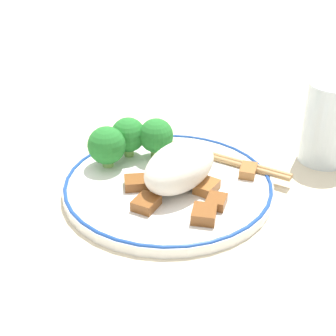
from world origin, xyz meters
TOP-DOWN VIEW (x-y plane):
  - ground_plane at (0.00, 0.00)m, footprint 3.00×3.00m
  - plate at (0.00, 0.00)m, footprint 0.27×0.27m
  - rice_mound at (0.00, 0.02)m, footprint 0.12×0.07m
  - broccoli_back_left at (-0.04, -0.05)m, footprint 0.05×0.05m
  - broccoli_back_center at (-0.02, -0.09)m, footprint 0.05×0.05m
  - broccoli_back_right at (0.02, -0.09)m, footprint 0.05×0.05m
  - meat_near_front at (-0.08, 0.07)m, footprint 0.04×0.03m
  - meat_near_left at (-0.01, 0.05)m, footprint 0.03×0.02m
  - meat_near_right at (0.06, 0.01)m, footprint 0.03×0.03m
  - meat_near_back at (0.01, 0.08)m, footprint 0.03×0.03m
  - meat_on_rice_edge at (0.03, -0.02)m, footprint 0.04×0.04m
  - meat_mid_left at (0.04, 0.08)m, footprint 0.04×0.04m
  - chopsticks at (-0.09, 0.03)m, footprint 0.03×0.20m
  - drinking_glass at (-0.20, 0.13)m, footprint 0.07×0.07m

SIDE VIEW (x-z plane):
  - ground_plane at x=0.00m, z-range 0.00..0.00m
  - plate at x=0.00m, z-range 0.00..0.02m
  - chopsticks at x=-0.09m, z-range 0.01..0.02m
  - meat_near_back at x=0.01m, z-range 0.01..0.02m
  - meat_near_front at x=-0.08m, z-range 0.01..0.02m
  - meat_near_left at x=-0.01m, z-range 0.01..0.03m
  - meat_on_rice_edge at x=0.03m, z-range 0.01..0.03m
  - meat_near_right at x=0.06m, z-range 0.01..0.03m
  - meat_mid_left at x=0.04m, z-range 0.01..0.03m
  - rice_mound at x=0.00m, z-range 0.01..0.07m
  - broccoli_back_right at x=0.02m, z-range 0.02..0.07m
  - broccoli_back_center at x=-0.02m, z-range 0.02..0.07m
  - broccoli_back_left at x=-0.04m, z-range 0.02..0.07m
  - drinking_glass at x=-0.20m, z-range 0.00..0.12m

